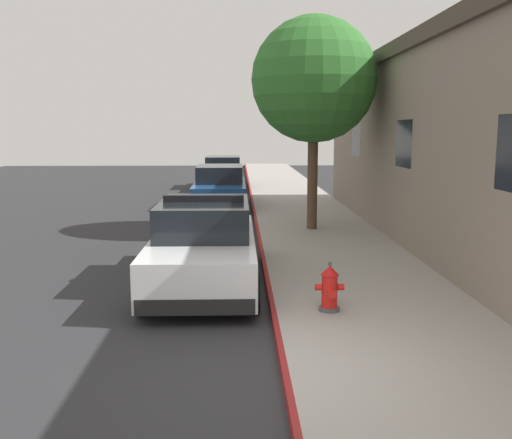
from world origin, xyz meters
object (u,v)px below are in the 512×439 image
parked_car_silver_ahead (220,188)px  police_cruiser (204,245)px  fire_hydrant (330,288)px  parked_car_dark_far (223,173)px  street_tree (314,80)px

parked_car_silver_ahead → police_cruiser: bearing=-89.8°
fire_hydrant → parked_car_dark_far: bearing=96.1°
parked_car_silver_ahead → street_tree: size_ratio=0.84×
fire_hydrant → street_tree: (0.66, 7.37, 3.69)m
parked_car_dark_far → fire_hydrant: bearing=-83.9°
police_cruiser → parked_car_dark_far: size_ratio=1.00×
police_cruiser → parked_car_silver_ahead: size_ratio=1.00×
police_cruiser → parked_car_dark_far: police_cruiser is taller
parked_car_dark_far → street_tree: 13.44m
parked_car_silver_ahead → street_tree: 6.92m
parked_car_silver_ahead → fire_hydrant: bearing=-80.8°
police_cruiser → parked_car_silver_ahead: 10.62m
parked_car_silver_ahead → fire_hydrant: parked_car_silver_ahead is taller
street_tree → fire_hydrant: bearing=-95.1°
parked_car_silver_ahead → fire_hydrant: size_ratio=6.37×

